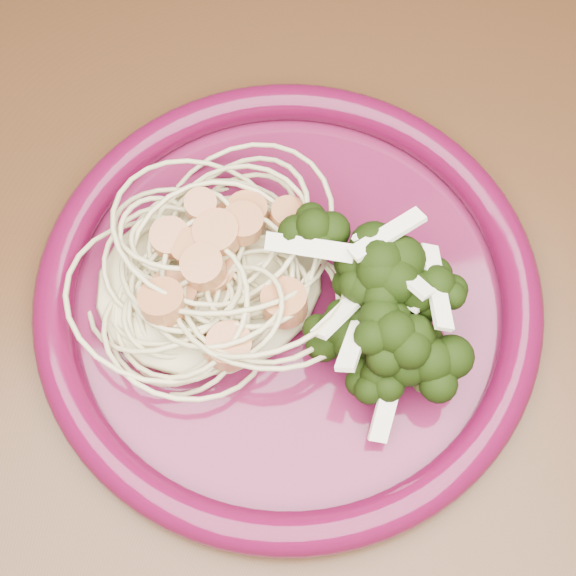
# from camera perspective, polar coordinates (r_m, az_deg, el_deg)

# --- Properties ---
(dining_table) EXTENTS (1.20, 0.80, 0.75)m
(dining_table) POSITION_cam_1_polar(r_m,az_deg,el_deg) (0.58, 8.54, -8.12)
(dining_table) COLOR #472814
(dining_table) RESTS_ON ground
(dinner_plate) EXTENTS (0.40, 0.40, 0.03)m
(dinner_plate) POSITION_cam_1_polar(r_m,az_deg,el_deg) (0.49, 0.00, -0.42)
(dinner_plate) COLOR #55102D
(dinner_plate) RESTS_ON dining_table
(spaghetti_pile) EXTENTS (0.18, 0.17, 0.03)m
(spaghetti_pile) POSITION_cam_1_polar(r_m,az_deg,el_deg) (0.48, -5.71, 0.91)
(spaghetti_pile) COLOR #CAC08C
(spaghetti_pile) RESTS_ON dinner_plate
(scallop_cluster) EXTENTS (0.18, 0.18, 0.05)m
(scallop_cluster) POSITION_cam_1_polar(r_m,az_deg,el_deg) (0.45, -6.16, 3.01)
(scallop_cluster) COLOR #CD8350
(scallop_cluster) RESTS_ON spaghetti_pile
(broccoli_pile) EXTENTS (0.14, 0.17, 0.05)m
(broccoli_pile) POSITION_cam_1_polar(r_m,az_deg,el_deg) (0.47, 7.21, -0.38)
(broccoli_pile) COLOR black
(broccoli_pile) RESTS_ON dinner_plate
(onion_garnish) EXTENTS (0.10, 0.11, 0.06)m
(onion_garnish) POSITION_cam_1_polar(r_m,az_deg,el_deg) (0.44, 7.68, 1.30)
(onion_garnish) COLOR white
(onion_garnish) RESTS_ON broccoli_pile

